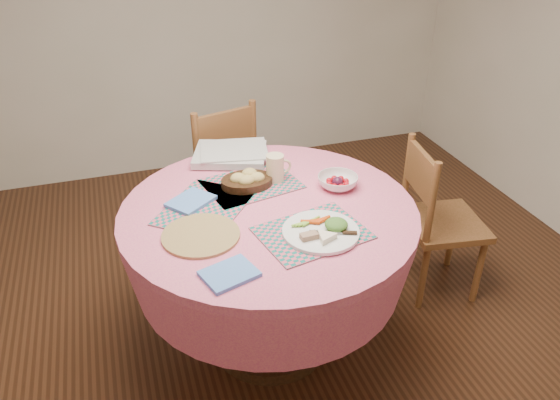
{
  "coord_description": "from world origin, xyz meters",
  "views": [
    {
      "loc": [
        -0.55,
        -1.85,
        1.93
      ],
      "look_at": [
        0.05,
        0.0,
        0.78
      ],
      "focal_mm": 35.0,
      "sensor_mm": 36.0,
      "label": 1
    }
  ],
  "objects_px": {
    "dining_table": "(269,246)",
    "chair_back": "(217,171)",
    "bread_bowl": "(247,180)",
    "latte_mug": "(276,168)",
    "chair_right": "(436,217)",
    "dinner_plate": "(323,230)",
    "wicker_trivet": "(201,235)",
    "fruit_bowl": "(338,182)"
  },
  "relations": [
    {
      "from": "wicker_trivet",
      "to": "bread_bowl",
      "type": "distance_m",
      "value": 0.42
    },
    {
      "from": "chair_right",
      "to": "dinner_plate",
      "type": "height_order",
      "value": "chair_right"
    },
    {
      "from": "dining_table",
      "to": "wicker_trivet",
      "type": "bearing_deg",
      "value": -158.79
    },
    {
      "from": "chair_back",
      "to": "wicker_trivet",
      "type": "distance_m",
      "value": 1.11
    },
    {
      "from": "dining_table",
      "to": "wicker_trivet",
      "type": "distance_m",
      "value": 0.38
    },
    {
      "from": "wicker_trivet",
      "to": "fruit_bowl",
      "type": "distance_m",
      "value": 0.68
    },
    {
      "from": "dining_table",
      "to": "bread_bowl",
      "type": "bearing_deg",
      "value": 99.83
    },
    {
      "from": "chair_back",
      "to": "latte_mug",
      "type": "distance_m",
      "value": 0.79
    },
    {
      "from": "chair_right",
      "to": "chair_back",
      "type": "height_order",
      "value": "chair_back"
    },
    {
      "from": "dinner_plate",
      "to": "latte_mug",
      "type": "xyz_separation_m",
      "value": [
        -0.04,
        0.47,
        0.05
      ]
    },
    {
      "from": "dinner_plate",
      "to": "fruit_bowl",
      "type": "distance_m",
      "value": 0.38
    },
    {
      "from": "chair_right",
      "to": "dining_table",
      "type": "bearing_deg",
      "value": 107.01
    },
    {
      "from": "wicker_trivet",
      "to": "latte_mug",
      "type": "relative_size",
      "value": 2.45
    },
    {
      "from": "dinner_plate",
      "to": "latte_mug",
      "type": "bearing_deg",
      "value": 94.92
    },
    {
      "from": "dinner_plate",
      "to": "bread_bowl",
      "type": "bearing_deg",
      "value": 111.0
    },
    {
      "from": "bread_bowl",
      "to": "latte_mug",
      "type": "xyz_separation_m",
      "value": [
        0.14,
        0.01,
        0.03
      ]
    },
    {
      "from": "chair_right",
      "to": "dinner_plate",
      "type": "distance_m",
      "value": 0.94
    },
    {
      "from": "wicker_trivet",
      "to": "latte_mug",
      "type": "xyz_separation_m",
      "value": [
        0.41,
        0.33,
        0.06
      ]
    },
    {
      "from": "chair_right",
      "to": "wicker_trivet",
      "type": "relative_size",
      "value": 2.8
    },
    {
      "from": "chair_right",
      "to": "latte_mug",
      "type": "xyz_separation_m",
      "value": [
        -0.83,
        0.08,
        0.38
      ]
    },
    {
      "from": "dining_table",
      "to": "fruit_bowl",
      "type": "relative_size",
      "value": 6.16
    },
    {
      "from": "chair_back",
      "to": "fruit_bowl",
      "type": "bearing_deg",
      "value": 98.68
    },
    {
      "from": "chair_back",
      "to": "dinner_plate",
      "type": "distance_m",
      "value": 1.22
    },
    {
      "from": "dining_table",
      "to": "dinner_plate",
      "type": "height_order",
      "value": "dinner_plate"
    },
    {
      "from": "chair_right",
      "to": "bread_bowl",
      "type": "distance_m",
      "value": 1.03
    },
    {
      "from": "chair_right",
      "to": "wicker_trivet",
      "type": "xyz_separation_m",
      "value": [
        -1.24,
        -0.25,
        0.32
      ]
    },
    {
      "from": "dinner_plate",
      "to": "bread_bowl",
      "type": "xyz_separation_m",
      "value": [
        -0.18,
        0.46,
        0.01
      ]
    },
    {
      "from": "wicker_trivet",
      "to": "bread_bowl",
      "type": "bearing_deg",
      "value": 50.07
    },
    {
      "from": "dining_table",
      "to": "bread_bowl",
      "type": "xyz_separation_m",
      "value": [
        -0.04,
        0.2,
        0.23
      ]
    },
    {
      "from": "chair_back",
      "to": "wicker_trivet",
      "type": "xyz_separation_m",
      "value": [
        -0.27,
        -1.04,
        0.28
      ]
    },
    {
      "from": "dining_table",
      "to": "chair_back",
      "type": "bearing_deg",
      "value": 92.03
    },
    {
      "from": "wicker_trivet",
      "to": "chair_right",
      "type": "bearing_deg",
      "value": 11.62
    },
    {
      "from": "dining_table",
      "to": "bread_bowl",
      "type": "distance_m",
      "value": 0.31
    },
    {
      "from": "dining_table",
      "to": "latte_mug",
      "type": "relative_size",
      "value": 10.15
    },
    {
      "from": "dining_table",
      "to": "bread_bowl",
      "type": "relative_size",
      "value": 5.39
    },
    {
      "from": "dining_table",
      "to": "dinner_plate",
      "type": "bearing_deg",
      "value": -60.97
    },
    {
      "from": "chair_back",
      "to": "bread_bowl",
      "type": "xyz_separation_m",
      "value": [
        -0.0,
        -0.71,
        0.31
      ]
    },
    {
      "from": "chair_back",
      "to": "fruit_bowl",
      "type": "height_order",
      "value": "chair_back"
    },
    {
      "from": "dining_table",
      "to": "dinner_plate",
      "type": "distance_m",
      "value": 0.36
    },
    {
      "from": "dining_table",
      "to": "chair_right",
      "type": "xyz_separation_m",
      "value": [
        0.93,
        0.14,
        -0.12
      ]
    },
    {
      "from": "dining_table",
      "to": "chair_back",
      "type": "distance_m",
      "value": 0.92
    },
    {
      "from": "wicker_trivet",
      "to": "dinner_plate",
      "type": "xyz_separation_m",
      "value": [
        0.45,
        -0.13,
        0.01
      ]
    }
  ]
}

